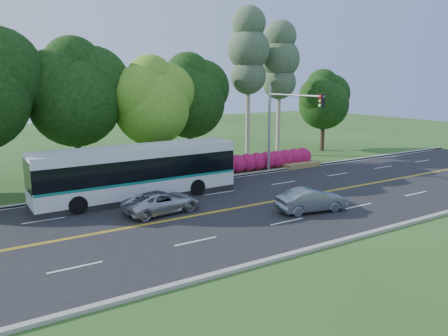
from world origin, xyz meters
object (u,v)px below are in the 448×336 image
sedan (311,200)px  suv (162,202)px  traffic_signal (285,116)px  transit_bus (137,173)px

sedan → suv: sedan is taller
traffic_signal → sedan: size_ratio=1.73×
transit_bus → sedan: 10.84m
traffic_signal → sedan: (-4.65, -8.21, -3.99)m
sedan → suv: 8.52m
traffic_signal → suv: (-12.00, -3.92, -4.04)m
transit_bus → suv: bearing=-89.3°
traffic_signal → transit_bus: size_ratio=0.55×
traffic_signal → transit_bus: bearing=-178.1°
traffic_signal → transit_bus: (-12.11, -0.40, -3.00)m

